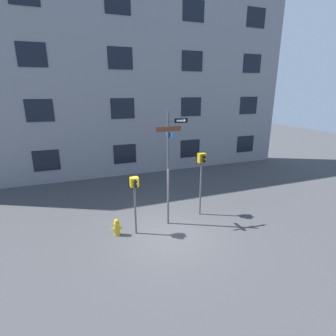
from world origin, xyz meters
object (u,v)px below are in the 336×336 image
at_px(pedestrian_signal_right, 201,167).
at_px(fire_hydrant, 117,227).
at_px(pedestrian_signal_left, 134,190).
at_px(street_sign_pole, 169,160).

xyz_separation_m(pedestrian_signal_right, fire_hydrant, (-3.94, -0.49, -1.99)).
bearing_deg(pedestrian_signal_left, pedestrian_signal_right, 11.05).
bearing_deg(pedestrian_signal_right, fire_hydrant, -172.99).
bearing_deg(street_sign_pole, pedestrian_signal_right, 10.40).
bearing_deg(pedestrian_signal_right, pedestrian_signal_left, -168.95).
xyz_separation_m(pedestrian_signal_left, pedestrian_signal_right, (3.20, 0.63, 0.42)).
bearing_deg(pedestrian_signal_left, street_sign_pole, 11.73).
relative_size(pedestrian_signal_left, fire_hydrant, 3.43).
distance_m(street_sign_pole, pedestrian_signal_left, 1.85).
relative_size(street_sign_pole, fire_hydrant, 6.82).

